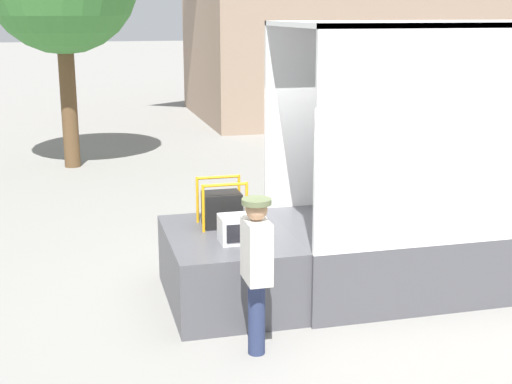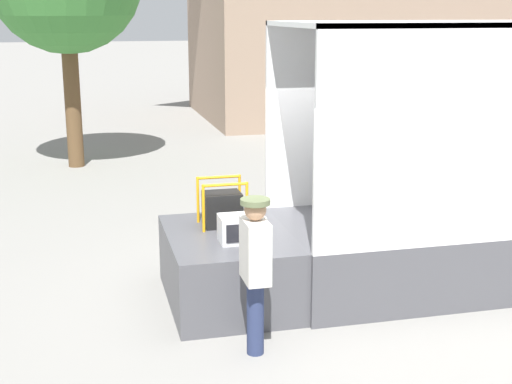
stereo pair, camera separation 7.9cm
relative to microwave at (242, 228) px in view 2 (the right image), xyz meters
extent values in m
plane|color=gray|center=(0.64, 0.33, -1.03)|extent=(160.00, 160.00, 0.00)
cube|color=#4C4C51|center=(3.20, 0.33, -0.59)|extent=(5.12, 2.10, 0.87)
cube|color=white|center=(3.20, 1.35, 1.09)|extent=(5.12, 0.06, 2.50)
cube|color=white|center=(3.20, 0.33, 2.31)|extent=(5.12, 2.10, 0.06)
cylinder|color=yellow|center=(3.30, -0.38, 0.01)|extent=(0.27, 0.27, 0.33)
cube|color=#2D7F33|center=(2.84, 1.05, -0.02)|extent=(0.44, 0.32, 0.27)
cube|color=#4C4C51|center=(-0.09, 0.33, -0.59)|extent=(1.47, 2.00, 0.87)
cube|color=white|center=(0.00, 0.00, 0.00)|extent=(0.52, 0.35, 0.31)
cube|color=black|center=(-0.05, -0.18, 0.00)|extent=(0.33, 0.01, 0.21)
cube|color=black|center=(-0.10, 0.68, 0.06)|extent=(0.46, 0.36, 0.43)
cylinder|color=slate|center=(0.09, 0.68, 0.08)|extent=(0.17, 0.20, 0.20)
cylinder|color=orange|center=(-0.37, 0.47, 0.14)|extent=(0.04, 0.04, 0.59)
cylinder|color=orange|center=(0.17, 0.47, 0.14)|extent=(0.04, 0.04, 0.59)
cylinder|color=orange|center=(-0.37, 0.89, 0.14)|extent=(0.04, 0.04, 0.59)
cylinder|color=orange|center=(0.17, 0.89, 0.14)|extent=(0.04, 0.04, 0.59)
cylinder|color=orange|center=(-0.10, 0.47, 0.42)|extent=(0.54, 0.04, 0.04)
cylinder|color=orange|center=(-0.10, 0.89, 0.42)|extent=(0.54, 0.04, 0.04)
cylinder|color=navy|center=(-0.11, -1.11, -0.62)|extent=(0.18, 0.18, 0.81)
cube|color=beige|center=(-0.11, -1.11, 0.11)|extent=(0.24, 0.44, 0.64)
sphere|color=tan|center=(-0.11, -1.11, 0.54)|extent=(0.22, 0.22, 0.22)
cylinder|color=#606B47|center=(-0.11, -1.11, 0.62)|extent=(0.30, 0.30, 0.06)
cube|color=gray|center=(7.12, 15.55, 2.23)|extent=(9.75, 6.87, 6.52)
cylinder|color=brown|center=(-1.92, 8.91, 0.33)|extent=(0.36, 0.36, 2.72)
camera|label=1|loc=(-1.81, -7.73, 2.46)|focal=50.00mm
camera|label=2|loc=(-1.73, -7.75, 2.46)|focal=50.00mm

